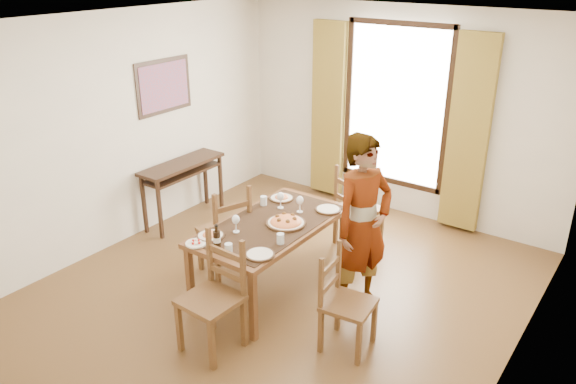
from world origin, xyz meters
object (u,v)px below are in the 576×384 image
Objects in this scene: man at (363,226)px; pasta_platter at (286,220)px; console_table at (182,171)px; dining_table at (271,229)px.

man reaches higher than pasta_platter.
man is at bearing 12.66° from pasta_platter.
console_table reaches higher than dining_table.
console_table is 0.67× the size of man.
man is 0.79m from pasta_platter.
man is (0.90, 0.23, 0.21)m from dining_table.
dining_table is (1.91, -0.65, 0.00)m from console_table.
man is at bearing 14.50° from dining_table.
console_table is at bearing 161.23° from dining_table.
man is 4.46× the size of pasta_platter.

